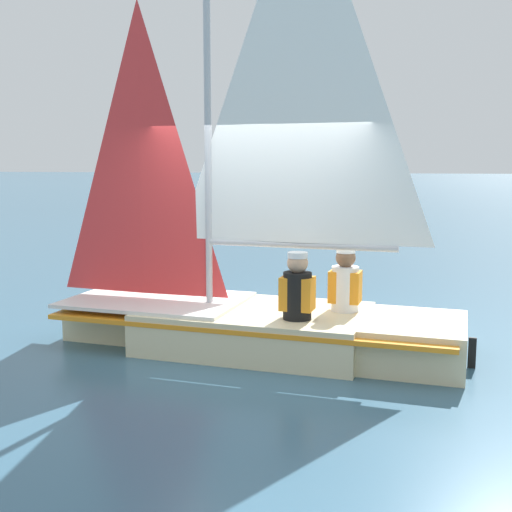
% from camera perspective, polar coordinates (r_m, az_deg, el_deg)
% --- Properties ---
extents(ground_plane, '(260.00, 260.00, 0.00)m').
position_cam_1_polar(ground_plane, '(7.36, 0.00, -8.17)').
color(ground_plane, '#38607A').
extents(sailboat_main, '(1.76, 4.65, 5.22)m').
position_cam_1_polar(sailboat_main, '(7.19, 0.13, -2.85)').
color(sailboat_main, beige).
rests_on(sailboat_main, ground_plane).
extents(sailor_helm, '(0.31, 0.35, 1.16)m').
position_cam_1_polar(sailor_helm, '(6.75, 3.68, -4.16)').
color(sailor_helm, black).
rests_on(sailor_helm, ground_plane).
extents(sailor_crew, '(0.31, 0.35, 1.16)m').
position_cam_1_polar(sailor_crew, '(7.17, 7.91, -3.48)').
color(sailor_crew, black).
rests_on(sailor_crew, ground_plane).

